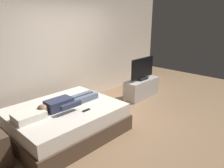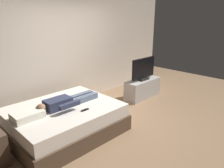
{
  "view_description": "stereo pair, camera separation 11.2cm",
  "coord_description": "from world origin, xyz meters",
  "px_view_note": "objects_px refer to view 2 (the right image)",
  "views": [
    {
      "loc": [
        -2.89,
        -2.59,
        2.16
      ],
      "look_at": [
        0.38,
        0.54,
        0.69
      ],
      "focal_mm": 34.23,
      "sensor_mm": 36.0,
      "label": 1
    },
    {
      "loc": [
        -2.81,
        -2.67,
        2.16
      ],
      "look_at": [
        0.38,
        0.54,
        0.69
      ],
      "focal_mm": 34.23,
      "sensor_mm": 36.0,
      "label": 2
    }
  ],
  "objects_px": {
    "bed": "(65,120)",
    "remote": "(85,110)",
    "pillow": "(28,115)",
    "person": "(65,102)",
    "tv": "(143,69)",
    "tv_stand": "(142,88)"
  },
  "relations": [
    {
      "from": "bed",
      "to": "remote",
      "type": "bearing_deg",
      "value": -66.26
    },
    {
      "from": "pillow",
      "to": "person",
      "type": "relative_size",
      "value": 0.38
    },
    {
      "from": "person",
      "to": "tv",
      "type": "relative_size",
      "value": 1.43
    },
    {
      "from": "tv_stand",
      "to": "person",
      "type": "bearing_deg",
      "value": -177.71
    },
    {
      "from": "pillow",
      "to": "tv_stand",
      "type": "bearing_deg",
      "value": 1.71
    },
    {
      "from": "pillow",
      "to": "tv",
      "type": "height_order",
      "value": "tv"
    },
    {
      "from": "bed",
      "to": "pillow",
      "type": "xyz_separation_m",
      "value": [
        -0.68,
        0.0,
        0.34
      ]
    },
    {
      "from": "person",
      "to": "tv_stand",
      "type": "height_order",
      "value": "person"
    },
    {
      "from": "person",
      "to": "tv",
      "type": "xyz_separation_m",
      "value": [
        2.51,
        0.1,
        0.16
      ]
    },
    {
      "from": "bed",
      "to": "person",
      "type": "height_order",
      "value": "person"
    },
    {
      "from": "person",
      "to": "remote",
      "type": "bearing_deg",
      "value": -69.53
    },
    {
      "from": "person",
      "to": "tv_stand",
      "type": "relative_size",
      "value": 1.15
    },
    {
      "from": "remote",
      "to": "tv_stand",
      "type": "bearing_deg",
      "value": 12.09
    },
    {
      "from": "tv_stand",
      "to": "bed",
      "type": "bearing_deg",
      "value": -177.83
    },
    {
      "from": "remote",
      "to": "tv_stand",
      "type": "xyz_separation_m",
      "value": [
        2.36,
        0.51,
        -0.3
      ]
    },
    {
      "from": "pillow",
      "to": "remote",
      "type": "height_order",
      "value": "pillow"
    },
    {
      "from": "bed",
      "to": "person",
      "type": "distance_m",
      "value": 0.36
    },
    {
      "from": "remote",
      "to": "tv",
      "type": "height_order",
      "value": "tv"
    },
    {
      "from": "person",
      "to": "tv_stand",
      "type": "distance_m",
      "value": 2.54
    },
    {
      "from": "pillow",
      "to": "tv",
      "type": "bearing_deg",
      "value": 1.71
    },
    {
      "from": "remote",
      "to": "tv",
      "type": "distance_m",
      "value": 2.42
    },
    {
      "from": "bed",
      "to": "tv_stand",
      "type": "xyz_separation_m",
      "value": [
        2.54,
        0.1,
        -0.01
      ]
    }
  ]
}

